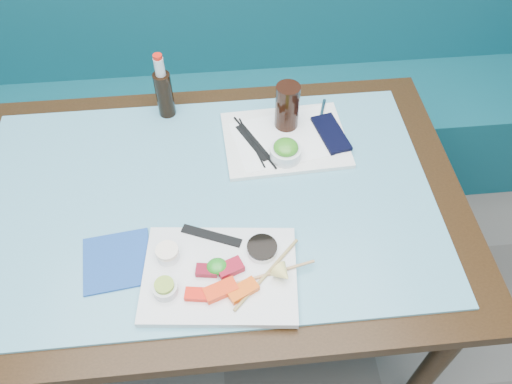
{
  "coord_description": "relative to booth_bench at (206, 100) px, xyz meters",
  "views": [
    {
      "loc": [
        0.06,
        0.62,
        1.81
      ],
      "look_at": [
        0.13,
        1.42,
        0.8
      ],
      "focal_mm": 35.0,
      "sensor_mm": 36.0,
      "label": 1
    }
  ],
  "objects": [
    {
      "name": "dining_table",
      "position": [
        0.0,
        -0.84,
        0.29
      ],
      "size": [
        1.4,
        0.9,
        0.75
      ],
      "color": "black",
      "rests_on": "ground"
    },
    {
      "name": "salmon_right",
      "position": [
        0.08,
        -1.14,
        0.41
      ],
      "size": [
        0.08,
        0.06,
        0.02
      ],
      "primitive_type": "cube",
      "rotation": [
        0.0,
        0.0,
        0.49
      ],
      "color": "#F15109",
      "rests_on": "sashimi_plate"
    },
    {
      "name": "navy_pouch",
      "position": [
        0.38,
        -0.65,
        0.4
      ],
      "size": [
        0.1,
        0.17,
        0.01
      ],
      "primitive_type": "cube",
      "rotation": [
        0.0,
        0.0,
        0.22
      ],
      "color": "black",
      "rests_on": "serving_tray"
    },
    {
      "name": "wasabi_fill",
      "position": [
        -0.1,
        -1.12,
        0.43
      ],
      "size": [
        0.05,
        0.05,
        0.01
      ],
      "primitive_type": "cylinder",
      "rotation": [
        0.0,
        0.0,
        0.1
      ],
      "color": "#8BAE38",
      "rests_on": "ramekin_wasabi"
    },
    {
      "name": "paper_placemat",
      "position": [
        0.24,
        -0.65,
        0.4
      ],
      "size": [
        0.32,
        0.25,
        0.0
      ],
      "primitive_type": "cube",
      "rotation": [
        0.0,
        0.0,
        0.18
      ],
      "color": "white",
      "rests_on": "serving_tray"
    },
    {
      "name": "black_chopstick_a",
      "position": [
        0.14,
        -0.66,
        0.4
      ],
      "size": [
        0.06,
        0.2,
        0.01
      ],
      "primitive_type": "cylinder",
      "rotation": [
        1.57,
        0.0,
        0.27
      ],
      "color": "black",
      "rests_on": "serving_tray"
    },
    {
      "name": "lemon_wedge",
      "position": [
        0.17,
        -1.11,
        0.42
      ],
      "size": [
        0.06,
        0.06,
        0.05
      ],
      "primitive_type": "cone",
      "rotation": [
        1.57,
        0.0,
        0.59
      ],
      "color": "#FFEA78",
      "rests_on": "sashimi_plate"
    },
    {
      "name": "tray_sleeve",
      "position": [
        0.15,
        -0.66,
        0.4
      ],
      "size": [
        0.09,
        0.16,
        0.0
      ],
      "primitive_type": "cube",
      "rotation": [
        0.0,
        0.0,
        0.44
      ],
      "color": "black",
      "rests_on": "serving_tray"
    },
    {
      "name": "wooden_chopstick_b",
      "position": [
        0.15,
        -1.1,
        0.41
      ],
      "size": [
        0.21,
        0.05,
        0.01
      ],
      "primitive_type": "cylinder",
      "rotation": [
        1.57,
        0.0,
        -1.36
      ],
      "color": "tan",
      "rests_on": "sashimi_plate"
    },
    {
      "name": "blue_napkin",
      "position": [
        -0.22,
        -1.01,
        0.39
      ],
      "size": [
        0.18,
        0.18,
        0.01
      ],
      "primitive_type": "cube",
      "rotation": [
        0.0,
        0.0,
        0.12
      ],
      "color": "navy",
      "rests_on": "glass_top"
    },
    {
      "name": "soy_dish",
      "position": [
        0.13,
        -1.03,
        0.41
      ],
      "size": [
        0.09,
        0.09,
        0.02
      ],
      "primitive_type": "cylinder",
      "rotation": [
        0.0,
        0.0,
        -0.26
      ],
      "color": "white",
      "rests_on": "sashimi_plate"
    },
    {
      "name": "cola_bottle_body",
      "position": [
        -0.1,
        -0.5,
        0.46
      ],
      "size": [
        0.07,
        0.07,
        0.15
      ],
      "primitive_type": "cylinder",
      "rotation": [
        0.0,
        0.0,
        0.35
      ],
      "color": "black",
      "rests_on": "glass_top"
    },
    {
      "name": "chopstick_sleeve",
      "position": [
        0.01,
        -0.98,
        0.4
      ],
      "size": [
        0.15,
        0.08,
        0.0
      ],
      "primitive_type": "cube",
      "rotation": [
        0.0,
        0.0,
        -0.4
      ],
      "color": "black",
      "rests_on": "sashimi_plate"
    },
    {
      "name": "sashimi_plate",
      "position": [
        0.03,
        -1.08,
        0.39
      ],
      "size": [
        0.38,
        0.29,
        0.02
      ],
      "primitive_type": "cube",
      "rotation": [
        0.0,
        0.0,
        -0.1
      ],
      "color": "silver",
      "rests_on": "glass_top"
    },
    {
      "name": "seaweed_garnish",
      "position": [
        0.02,
        -1.07,
        0.42
      ],
      "size": [
        0.06,
        0.06,
        0.03
      ],
      "primitive_type": "ellipsoid",
      "rotation": [
        0.0,
        0.0,
        0.23
      ],
      "color": "#21881F",
      "rests_on": "sashimi_plate"
    },
    {
      "name": "booth_bench",
      "position": [
        0.0,
        0.0,
        0.0
      ],
      "size": [
        3.0,
        0.56,
        1.17
      ],
      "color": "#0D4A56",
      "rests_on": "ground"
    },
    {
      "name": "cola_bottle_cap",
      "position": [
        -0.1,
        -0.5,
        0.59
      ],
      "size": [
        0.03,
        0.03,
        0.01
      ],
      "primitive_type": "cylinder",
      "rotation": [
        0.0,
        0.0,
        0.43
      ],
      "color": "red",
      "rests_on": "cola_bottle_neck"
    },
    {
      "name": "ginger_fill",
      "position": [
        -0.09,
        -1.03,
        0.43
      ],
      "size": [
        0.06,
        0.06,
        0.01
      ],
      "primitive_type": "cylinder",
      "rotation": [
        0.0,
        0.0,
        -0.06
      ],
      "color": "white",
      "rests_on": "ramekin_ginger"
    },
    {
      "name": "salmon_mid",
      "position": [
        0.03,
        -1.13,
        0.41
      ],
      "size": [
        0.08,
        0.06,
        0.02
      ],
      "primitive_type": "cube",
      "rotation": [
        0.0,
        0.0,
        0.35
      ],
      "color": "#F63009",
      "rests_on": "sashimi_plate"
    },
    {
      "name": "seaweed_salad",
      "position": [
        0.23,
        -0.73,
        0.44
      ],
      "size": [
        0.08,
        0.08,
        0.03
      ],
      "primitive_type": "ellipsoid",
      "rotation": [
        0.0,
        0.0,
        0.11
      ],
      "color": "#35871F",
      "rests_on": "seaweed_bowl"
    },
    {
      "name": "soy_fill",
      "position": [
        0.13,
        -1.03,
        0.42
      ],
      "size": [
        0.08,
        0.08,
        0.01
      ],
      "primitive_type": "cylinder",
      "rotation": [
        0.0,
        0.0,
        -0.04
      ],
      "color": "black",
      "rests_on": "soy_dish"
    },
    {
      "name": "salmon_left",
      "position": [
        -0.02,
        -1.14,
        0.41
      ],
      "size": [
        0.07,
        0.04,
        0.02
      ],
      "primitive_type": "cube",
      "rotation": [
        0.0,
        0.0,
        -0.15
      ],
      "color": "red",
      "rests_on": "sashimi_plate"
    },
    {
      "name": "seaweed_bowl",
      "position": [
        0.23,
        -0.73,
        0.41
      ],
      "size": [
        0.11,
        0.11,
        0.04
      ],
      "primitive_type": "cylinder",
      "rotation": [
        0.0,
        0.0,
        0.37
      ],
      "color": "silver",
      "rests_on": "serving_tray"
    },
    {
      "name": "black_chopstick_b",
      "position": [
        0.15,
        -0.66,
        0.4
      ],
      "size": [
        0.11,
        0.22,
        0.01
      ],
      "primitive_type": "cylinder",
      "rotation": [
        1.57,
        0.0,
        0.44
      ],
      "color": "black",
      "rests_on": "serving_tray"
    },
    {
      "name": "tuna_left",
      "position": [
        -0.0,
        -1.08,
        0.41
      ],
      "size": [
        0.05,
        0.04,
        0.02
      ],
      "primitive_type": "cube",
      "rotation": [
        0.0,
        0.0,
        -0.14
      ],
      "color": "maroon",
      "rests_on": "sashimi_plate"
    },
    {
      "name": "wooden_chopstick_a",
      "position": [
        0.14,
        -1.1,
        0.41
      ],
      "size": [
        0.17,
        0.18,
        0.01
      ],
      "primitive_type": "cylinder",
      "rotation": [
        1.57,
        0.0,
        -0.77
      ],
      "color": "#A1864C",
      "rests_on": "sashimi_plate"
    },
    {
      "name": "cola_bottle_neck",
      "position": [
        -0.1,
        -0.5,
        0.56
      ],
      "size": [
        0.04,
        0.04,
        0.06
      ],
      "primitive_type": "cylinder",
      "rotation": [
        0.0,
        0.0,
        0.27
      ],
      "color": "silver",
      "rests_on": "cola_bottle_body"
    },
    {
      "name": "fork",
      "position": [
        0.37,
        -0.55,
        0.4
      ],
      "size": [
        0.04,
        0.09,
        0.01
      ],
      "primitive_type": "cylinder",
      "rotation": [
        1.57,
        0.0,
        -0.33
      ],
      "color": "silver",
      "rests_on": "serving_tray"
    },
    {
      "name": "tuna_right",
      "position": [
        0.05,
        -1.08,
        0.41
      ],
      "size": [
        0.07,
        0.06,
        0.02
      ],
      "primitive_type": "cube",
      "rotation": [
        0.0,
        0.0,
        0.38
      ],
      "color": "maroon",
      "rests_on": "sashimi_plate"
    },
    {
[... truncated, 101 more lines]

